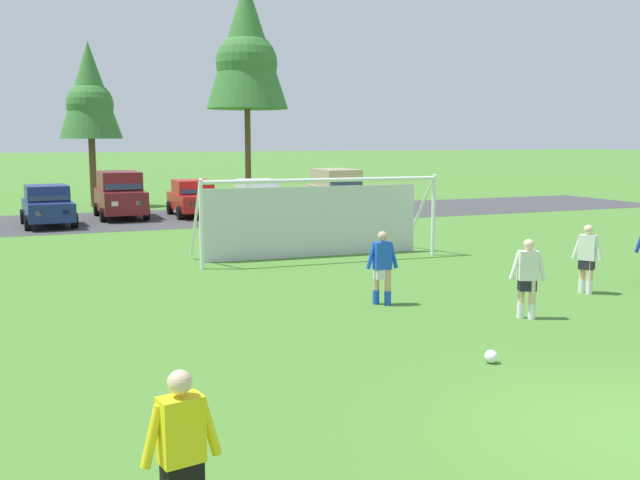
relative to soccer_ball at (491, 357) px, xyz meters
name	(u,v)px	position (x,y,z in m)	size (l,w,h in m)	color
ground_plane	(267,256)	(0.02, 11.85, -0.11)	(400.00, 400.00, 0.00)	#477A2D
parking_lot_strip	(187,218)	(0.02, 23.86, -0.11)	(52.00, 8.40, 0.01)	#3D3D3F
soccer_ball	(491,357)	(0.00, 0.00, 0.00)	(0.22, 0.22, 0.22)	white
soccer_goal	(315,216)	(1.29, 10.90, 1.18)	(7.50, 2.29, 2.57)	white
referee	(182,459)	(-5.73, -3.40, 0.71)	(0.75, 0.31, 1.64)	beige
player_midfield_center	(382,268)	(0.27, 4.43, 0.71)	(0.73, 0.34, 1.64)	tan
player_defender_far	(527,279)	(2.43, 2.20, 0.71)	(0.68, 0.44, 1.64)	beige
player_winger_left	(587,259)	(5.30, 3.64, 0.71)	(0.41, 0.71, 1.64)	beige
parked_car_slot_far_left	(48,205)	(-6.10, 22.84, 0.77)	(2.23, 4.30, 1.72)	navy
parked_car_slot_left	(120,194)	(-2.87, 24.93, 1.00)	(2.17, 4.62, 2.16)	maroon
parked_car_slot_center_left	(193,198)	(0.46, 24.45, 0.77)	(2.06, 4.21, 1.72)	red
parked_car_slot_center	(258,197)	(3.43, 23.64, 0.77)	(2.15, 4.26, 1.72)	silver
parked_car_slot_center_right	(337,190)	(7.56, 23.59, 1.00)	(2.35, 4.71, 2.16)	tan
tree_left_edge	(90,94)	(-3.49, 31.48, 5.96)	(3.32, 3.32, 8.85)	brown
tree_mid_left	(246,48)	(5.74, 32.97, 8.94)	(4.93, 4.93, 13.15)	brown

